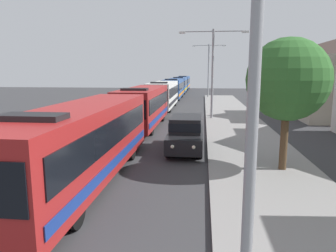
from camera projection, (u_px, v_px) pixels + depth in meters
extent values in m
cube|color=maroon|center=(84.00, 140.00, 12.40)|extent=(2.50, 12.06, 2.70)
cube|color=black|center=(115.00, 132.00, 12.20)|extent=(0.04, 11.09, 1.00)
cube|color=black|center=(53.00, 130.00, 12.47)|extent=(0.04, 11.09, 1.00)
cube|color=navy|center=(117.00, 161.00, 12.40)|extent=(0.03, 11.45, 0.36)
cube|color=black|center=(33.00, 117.00, 8.61)|extent=(1.75, 0.90, 0.16)
cylinder|color=black|center=(75.00, 211.00, 8.82)|extent=(0.28, 1.00, 1.00)
cylinder|color=black|center=(1.00, 208.00, 9.06)|extent=(0.28, 1.00, 1.00)
cylinder|color=black|center=(131.00, 150.00, 15.73)|extent=(0.28, 1.00, 1.00)
cylinder|color=black|center=(88.00, 148.00, 15.97)|extent=(0.28, 1.00, 1.00)
cube|color=maroon|center=(144.00, 105.00, 24.75)|extent=(2.50, 10.63, 2.70)
cube|color=black|center=(160.00, 101.00, 24.55)|extent=(0.04, 9.78, 1.00)
cube|color=black|center=(128.00, 101.00, 24.83)|extent=(0.04, 9.78, 1.00)
cube|color=black|center=(128.00, 110.00, 19.48)|extent=(2.30, 0.04, 1.20)
cube|color=navy|center=(160.00, 116.00, 24.75)|extent=(0.03, 10.10, 0.36)
cube|color=black|center=(135.00, 89.00, 21.38)|extent=(1.75, 0.90, 0.16)
cylinder|color=black|center=(151.00, 128.00, 21.61)|extent=(0.28, 1.00, 1.00)
cylinder|color=black|center=(119.00, 128.00, 21.85)|extent=(0.28, 1.00, 1.00)
cylinder|color=black|center=(162.00, 116.00, 27.70)|extent=(0.28, 1.00, 1.00)
cylinder|color=black|center=(138.00, 115.00, 27.94)|extent=(0.28, 1.00, 1.00)
cube|color=silver|center=(163.00, 94.00, 36.72)|extent=(2.50, 11.12, 2.70)
cube|color=black|center=(174.00, 91.00, 36.52)|extent=(0.04, 10.23, 1.00)
cube|color=black|center=(152.00, 91.00, 36.79)|extent=(0.04, 10.23, 1.00)
cube|color=black|center=(156.00, 95.00, 31.20)|extent=(2.30, 0.04, 1.20)
cube|color=black|center=(174.00, 101.00, 36.72)|extent=(0.03, 10.56, 0.36)
cube|color=black|center=(159.00, 83.00, 33.20)|extent=(1.75, 0.90, 0.16)
cylinder|color=black|center=(169.00, 108.00, 33.43)|extent=(0.28, 1.00, 1.00)
cylinder|color=black|center=(149.00, 108.00, 33.67)|extent=(0.28, 1.00, 1.00)
cylinder|color=black|center=(175.00, 102.00, 39.80)|extent=(0.28, 1.00, 1.00)
cylinder|color=black|center=(158.00, 102.00, 40.04)|extent=(0.28, 1.00, 1.00)
cube|color=#284C8C|center=(174.00, 88.00, 49.43)|extent=(2.50, 11.80, 2.70)
cube|color=black|center=(182.00, 86.00, 49.23)|extent=(0.04, 10.85, 1.00)
cube|color=black|center=(165.00, 86.00, 49.51)|extent=(0.04, 10.85, 1.00)
cube|color=black|center=(170.00, 88.00, 43.58)|extent=(2.30, 0.04, 1.20)
cube|color=orange|center=(182.00, 93.00, 49.43)|extent=(0.03, 11.21, 0.36)
cube|color=black|center=(171.00, 79.00, 45.72)|extent=(1.75, 0.90, 0.16)
cylinder|color=black|center=(179.00, 98.00, 45.94)|extent=(0.28, 1.00, 1.00)
cylinder|color=black|center=(164.00, 98.00, 46.17)|extent=(0.28, 1.00, 1.00)
cylinder|color=black|center=(182.00, 94.00, 52.69)|extent=(0.28, 1.00, 1.00)
cylinder|color=black|center=(169.00, 94.00, 52.93)|extent=(0.28, 1.00, 1.00)
cube|color=#284C8C|center=(179.00, 85.00, 61.68)|extent=(2.50, 10.64, 2.70)
cube|color=black|center=(186.00, 83.00, 61.48)|extent=(0.04, 9.79, 1.00)
cube|color=black|center=(173.00, 83.00, 61.75)|extent=(0.04, 9.79, 1.00)
cube|color=black|center=(177.00, 84.00, 56.39)|extent=(2.30, 0.04, 1.20)
cube|color=gold|center=(186.00, 89.00, 61.67)|extent=(0.03, 10.11, 0.36)
cube|color=black|center=(178.00, 77.00, 58.30)|extent=(1.75, 0.90, 0.16)
cylinder|color=black|center=(184.00, 92.00, 58.53)|extent=(0.28, 1.00, 1.00)
cylinder|color=black|center=(172.00, 92.00, 58.77)|extent=(0.28, 1.00, 1.00)
cylinder|color=black|center=(186.00, 90.00, 64.63)|extent=(0.28, 1.00, 1.00)
cylinder|color=black|center=(175.00, 90.00, 64.87)|extent=(0.28, 1.00, 1.00)
cube|color=#284C8C|center=(183.00, 82.00, 74.14)|extent=(2.50, 10.84, 2.70)
cube|color=black|center=(189.00, 81.00, 73.94)|extent=(0.04, 9.98, 1.00)
cube|color=black|center=(178.00, 81.00, 74.22)|extent=(0.04, 9.98, 1.00)
cube|color=black|center=(182.00, 82.00, 68.76)|extent=(2.30, 0.04, 1.20)
cube|color=orange|center=(189.00, 86.00, 74.14)|extent=(0.03, 10.30, 0.36)
cube|color=black|center=(183.00, 76.00, 70.71)|extent=(1.75, 0.90, 0.16)
cylinder|color=black|center=(187.00, 88.00, 70.94)|extent=(0.28, 1.00, 1.00)
cylinder|color=black|center=(178.00, 88.00, 71.18)|extent=(0.28, 1.00, 1.00)
cylinder|color=black|center=(189.00, 87.00, 77.15)|extent=(0.28, 1.00, 1.00)
cylinder|color=black|center=(180.00, 87.00, 77.39)|extent=(0.28, 1.00, 1.00)
cube|color=black|center=(186.00, 138.00, 17.43)|extent=(1.84, 4.86, 0.80)
cube|color=black|center=(186.00, 123.00, 17.44)|extent=(1.62, 2.82, 0.80)
cube|color=black|center=(186.00, 123.00, 17.44)|extent=(1.66, 2.92, 0.44)
sphere|color=#F9EFCC|center=(172.00, 147.00, 15.07)|extent=(0.18, 0.18, 0.18)
sphere|color=#F9EFCC|center=(194.00, 147.00, 14.96)|extent=(0.18, 0.18, 0.18)
cylinder|color=black|center=(168.00, 151.00, 16.11)|extent=(0.22, 0.70, 0.70)
cylinder|color=black|center=(200.00, 152.00, 15.93)|extent=(0.22, 0.70, 0.70)
cylinder|color=black|center=(173.00, 138.00, 19.06)|extent=(0.22, 0.70, 0.70)
cylinder|color=black|center=(201.00, 139.00, 18.88)|extent=(0.22, 0.70, 0.70)
cylinder|color=gray|center=(255.00, 55.00, 4.93)|extent=(0.20, 0.20, 8.93)
cylinder|color=gray|center=(212.00, 74.00, 28.03)|extent=(0.20, 0.20, 7.78)
cylinder|color=gray|center=(198.00, 31.00, 27.54)|extent=(2.71, 0.10, 0.10)
cube|color=silver|center=(182.00, 33.00, 27.70)|extent=(0.56, 0.28, 0.16)
cylinder|color=gray|center=(229.00, 31.00, 27.25)|extent=(2.71, 0.10, 0.10)
cube|color=silver|center=(245.00, 32.00, 27.11)|extent=(0.56, 0.28, 0.16)
cylinder|color=gray|center=(208.00, 71.00, 50.98)|extent=(0.20, 0.20, 8.40)
cylinder|color=gray|center=(201.00, 45.00, 50.42)|extent=(2.38, 0.10, 0.10)
cube|color=silver|center=(194.00, 46.00, 50.56)|extent=(0.56, 0.28, 0.16)
cylinder|color=gray|center=(217.00, 45.00, 50.16)|extent=(2.38, 0.10, 0.10)
cube|color=silver|center=(224.00, 46.00, 50.04)|extent=(0.56, 0.28, 0.16)
cylinder|color=#4C3823|center=(284.00, 141.00, 13.58)|extent=(0.32, 0.32, 2.48)
sphere|color=#2D6028|center=(288.00, 79.00, 13.13)|extent=(3.45, 3.45, 3.45)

